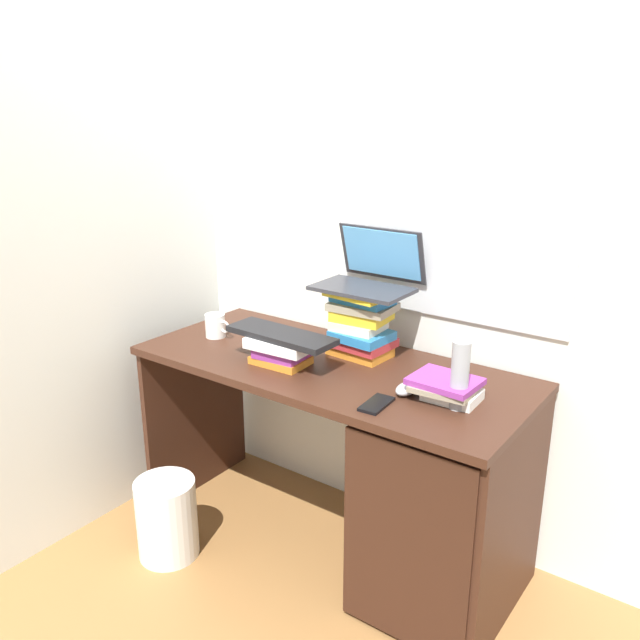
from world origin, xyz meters
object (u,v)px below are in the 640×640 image
(desk, at_px, (414,484))
(laptop, at_px, (370,274))
(water_bottle, at_px, (460,375))
(wastebasket, at_px, (167,518))
(mug, at_px, (216,326))
(book_stack_keyboard_riser, at_px, (282,349))
(cell_phone, at_px, (377,404))
(keyboard, at_px, (281,335))
(book_stack_side, at_px, (448,388))
(computer_mouse, at_px, (407,389))
(book_stack_tall, at_px, (361,324))

(desk, height_order, laptop, laptop)
(water_bottle, bearing_deg, laptop, 151.96)
(water_bottle, bearing_deg, wastebasket, -160.22)
(mug, bearing_deg, laptop, 21.28)
(book_stack_keyboard_riser, xyz_separation_m, cell_phone, (0.46, -0.10, -0.05))
(mug, xyz_separation_m, cell_phone, (0.86, -0.17, -0.04))
(book_stack_keyboard_riser, relative_size, keyboard, 0.59)
(desk, distance_m, book_stack_side, 0.40)
(water_bottle, distance_m, cell_phone, 0.27)
(book_stack_keyboard_riser, height_order, computer_mouse, book_stack_keyboard_riser)
(laptop, xyz_separation_m, keyboard, (-0.19, -0.30, -0.19))
(book_stack_side, distance_m, cell_phone, 0.24)
(book_stack_tall, bearing_deg, wastebasket, -132.06)
(book_stack_tall, distance_m, laptop, 0.19)
(book_stack_tall, bearing_deg, book_stack_keyboard_riser, -128.01)
(keyboard, height_order, cell_phone, keyboard)
(desk, xyz_separation_m, laptop, (-0.33, 0.22, 0.65))
(book_stack_tall, xyz_separation_m, computer_mouse, (0.31, -0.21, -0.11))
(book_stack_side, relative_size, laptop, 0.61)
(computer_mouse, height_order, cell_phone, computer_mouse)
(computer_mouse, relative_size, cell_phone, 0.76)
(desk, relative_size, computer_mouse, 14.11)
(book_stack_side, bearing_deg, desk, 179.59)
(desk, bearing_deg, laptop, 146.45)
(book_stack_side, distance_m, keyboard, 0.63)
(desk, relative_size, book_stack_tall, 5.83)
(desk, xyz_separation_m, mug, (-0.92, -0.01, 0.40))
(desk, xyz_separation_m, book_stack_keyboard_riser, (-0.52, -0.07, 0.41))
(laptop, distance_m, mug, 0.68)
(water_bottle, bearing_deg, cell_phone, -147.86)
(book_stack_side, height_order, cell_phone, book_stack_side)
(keyboard, bearing_deg, laptop, 59.59)
(computer_mouse, relative_size, wastebasket, 0.33)
(book_stack_keyboard_riser, height_order, keyboard, keyboard)
(laptop, distance_m, wastebasket, 1.22)
(keyboard, bearing_deg, desk, 10.01)
(computer_mouse, bearing_deg, keyboard, -175.52)
(book_stack_keyboard_riser, height_order, book_stack_side, book_stack_keyboard_riser)
(desk, relative_size, book_stack_side, 6.80)
(book_stack_tall, distance_m, book_stack_keyboard_riser, 0.31)
(book_stack_side, bearing_deg, laptop, 153.03)
(book_stack_keyboard_riser, xyz_separation_m, wastebasket, (-0.32, -0.33, -0.67))
(desk, height_order, keyboard, keyboard)
(mug, bearing_deg, wastebasket, -78.59)
(cell_phone, bearing_deg, water_bottle, 28.47)
(book_stack_keyboard_riser, distance_m, mug, 0.41)
(desk, distance_m, wastebasket, 0.97)
(desk, height_order, cell_phone, cell_phone)
(desk, xyz_separation_m, computer_mouse, (-0.02, -0.04, 0.37))
(laptop, height_order, water_bottle, laptop)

